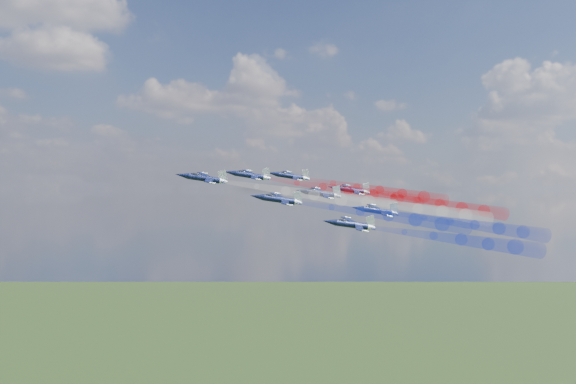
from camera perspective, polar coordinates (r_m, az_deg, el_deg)
jet_lead at (r=145.84m, az=-6.79°, el=1.09°), size 12.75×10.85×6.68m
trail_lead at (r=153.17m, az=2.11°, el=-0.24°), size 39.53×10.01×10.02m
jet_inner_left at (r=139.56m, az=-0.76°, el=-0.62°), size 12.75×10.85×6.68m
trail_inner_left at (r=149.38m, az=8.10°, el=-1.89°), size 39.53×10.01×10.02m
jet_inner_right at (r=158.73m, az=-3.13°, el=1.34°), size 12.75×10.85×6.68m
trail_inner_right at (r=167.32m, az=4.88°, el=0.10°), size 39.53×10.01×10.02m
jet_outer_left at (r=134.61m, az=5.12°, el=-2.64°), size 12.75×10.85×6.68m
trail_outer_left at (r=146.74m, az=13.79°, el=-3.76°), size 39.53×10.01×10.02m
jet_center_third at (r=154.62m, az=2.58°, el=-0.13°), size 12.75×10.85×6.68m
trail_center_third at (r=165.49m, az=10.39°, el=-1.30°), size 39.53×10.01×10.02m
jet_outer_right at (r=172.74m, az=0.19°, el=1.28°), size 12.75×10.85×6.68m
trail_outer_right at (r=182.48m, az=7.39°, el=0.14°), size 39.53×10.01×10.02m
jet_rear_left at (r=150.58m, az=7.17°, el=-1.51°), size 12.75×10.85×6.68m
trail_rear_left at (r=163.21m, az=14.81°, el=-2.60°), size 39.53×10.01×10.02m
jet_rear_right at (r=168.41m, az=5.07°, el=0.16°), size 12.75×10.85×6.68m
trail_rear_right at (r=180.05m, az=12.11°, el=-0.94°), size 39.53×10.01×10.02m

